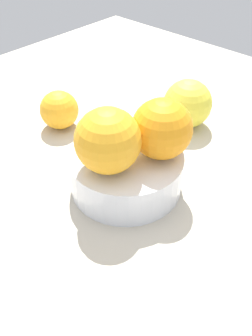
{
  "coord_description": "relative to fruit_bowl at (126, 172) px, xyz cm",
  "views": [
    {
      "loc": [
        26.83,
        -29.11,
        36.79
      ],
      "look_at": [
        0.0,
        0.0,
        3.39
      ],
      "focal_mm": 38.97,
      "sensor_mm": 36.0,
      "label": 1
    }
  ],
  "objects": [
    {
      "name": "orange_loose_0",
      "position": [
        -3.21,
        19.41,
        1.58
      ],
      "size": [
        8.54,
        8.54,
        8.54
      ],
      "primitive_type": "sphere",
      "color": "yellow",
      "rests_on": "ground_plane"
    },
    {
      "name": "orange_in_bowl_1",
      "position": [
        3.19,
        3.5,
        7.08
      ],
      "size": [
        8.26,
        8.26,
        8.26
      ],
      "primitive_type": "sphere",
      "color": "orange",
      "rests_on": "fruit_bowl"
    },
    {
      "name": "orange_loose_1",
      "position": [
        -19.33,
        3.69,
        0.7
      ],
      "size": [
        6.78,
        6.78,
        6.78
      ],
      "primitive_type": "sphere",
      "color": "#F9A823",
      "rests_on": "ground_plane"
    },
    {
      "name": "orange_in_bowl_0",
      "position": [
        0.24,
        -3.36,
        7.26
      ],
      "size": [
        8.63,
        8.63,
        8.63
      ],
      "primitive_type": "sphere",
      "color": "#F9A823",
      "rests_on": "fruit_bowl"
    },
    {
      "name": "fruit_bowl",
      "position": [
        0.0,
        0.0,
        0.0
      ],
      "size": [
        16.17,
        16.17,
        5.64
      ],
      "color": "silver",
      "rests_on": "ground_plane"
    },
    {
      "name": "ground_plane",
      "position": [
        0.0,
        0.0,
        -3.7
      ],
      "size": [
        110.0,
        110.0,
        2.0
      ],
      "primitive_type": "cube",
      "color": "#BCB29E"
    }
  ]
}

